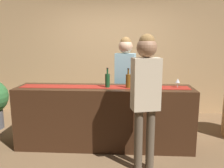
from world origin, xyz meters
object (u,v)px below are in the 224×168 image
Objects in this scene: wine_bottle_green at (107,80)px; wine_glass_far_end at (159,80)px; wine_bottle_amber at (128,81)px; bartender at (125,75)px; wine_glass_near_customer at (178,81)px; customer_sipping at (146,88)px; wine_glass_mid_counter at (139,82)px.

wine_bottle_green reaches higher than wine_glass_far_end.
wine_bottle_amber is at bearing -4.69° from wine_bottle_green.
wine_glass_far_end is 0.08× the size of bartender.
wine_glass_near_customer is 0.87m from customer_sipping.
bartender is (-0.52, 0.53, 0.01)m from wine_glass_far_end.
wine_glass_far_end is at bearing 28.61° from wine_glass_mid_counter.
bartender reaches higher than wine_glass_mid_counter.
customer_sipping is at bearing -50.75° from wine_bottle_green.
wine_bottle_green reaches higher than wine_glass_mid_counter.
wine_bottle_amber is 0.17m from wine_glass_mid_counter.
customer_sipping is (-0.54, -0.69, 0.03)m from wine_glass_near_customer.
wine_glass_mid_counter is (-0.59, -0.13, 0.00)m from wine_glass_near_customer.
wine_glass_mid_counter is (0.48, -0.09, -0.01)m from wine_bottle_green.
wine_glass_near_customer is at bearing -8.67° from wine_glass_far_end.
wine_glass_far_end is (0.79, 0.09, -0.01)m from wine_bottle_green.
wine_bottle_green is at bearing 175.31° from wine_bottle_amber.
wine_glass_mid_counter is 0.08× the size of customer_sipping.
bartender is (0.27, 0.61, -0.00)m from wine_bottle_green.
wine_glass_near_customer is 0.08× the size of customer_sipping.
wine_bottle_green is at bearing 115.48° from customer_sipping.
wine_bottle_amber is 2.10× the size of wine_glass_mid_counter.
wine_bottle_green is 2.10× the size of wine_glass_near_customer.
wine_glass_far_end is at bearing 6.15° from wine_bottle_green.
wine_bottle_green is 0.79m from wine_glass_far_end.
wine_glass_far_end is at bearing 13.14° from wine_bottle_amber.
wine_glass_near_customer is at bearing 2.32° from wine_bottle_green.
wine_bottle_green is 1.06m from wine_glass_near_customer.
wine_bottle_amber is 2.10× the size of wine_glass_near_customer.
wine_bottle_green is 2.10× the size of wine_glass_mid_counter.
customer_sipping is at bearing -109.83° from wine_glass_far_end.
wine_bottle_amber is 0.49m from wine_glass_far_end.
wine_bottle_green is 0.67m from bartender.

